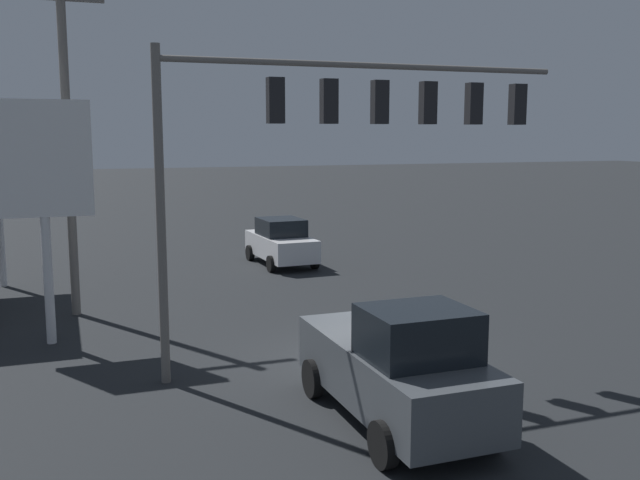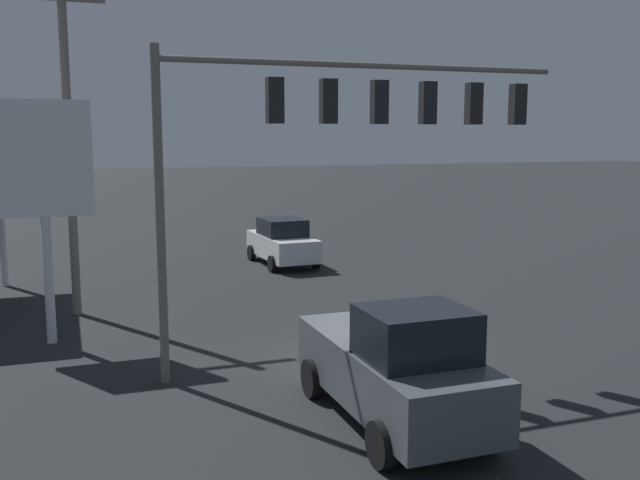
{
  "view_description": "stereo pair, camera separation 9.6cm",
  "coord_description": "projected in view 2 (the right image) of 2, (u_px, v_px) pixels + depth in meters",
  "views": [
    {
      "loc": [
        6.36,
        15.47,
        5.41
      ],
      "look_at": [
        0.0,
        -2.0,
        2.63
      ],
      "focal_mm": 40.0,
      "sensor_mm": 36.0,
      "label": 1
    },
    {
      "loc": [
        6.27,
        15.5,
        5.41
      ],
      "look_at": [
        0.0,
        -2.0,
        2.63
      ],
      "focal_mm": 40.0,
      "sensor_mm": 36.0,
      "label": 2
    }
  ],
  "objects": [
    {
      "name": "sedan_waiting",
      "position": [
        282.0,
        242.0,
        29.64
      ],
      "size": [
        2.21,
        4.47,
        1.93
      ],
      "rotation": [
        0.0,
        0.0,
        1.61
      ],
      "color": "silver",
      "rests_on": "ground"
    },
    {
      "name": "pickup_parked",
      "position": [
        396.0,
        367.0,
        13.25
      ],
      "size": [
        2.29,
        5.21,
        2.4
      ],
      "rotation": [
        0.0,
        0.0,
        1.58
      ],
      "color": "#474C51",
      "rests_on": "ground"
    },
    {
      "name": "ground_plane",
      "position": [
        348.0,
        358.0,
        17.32
      ],
      "size": [
        200.0,
        200.0,
        0.0
      ],
      "primitive_type": "plane",
      "color": "black"
    },
    {
      "name": "traffic_signal_assembly",
      "position": [
        347.0,
        122.0,
        16.31
      ],
      "size": [
        9.78,
        0.43,
        7.25
      ],
      "color": "slate",
      "rests_on": "ground"
    },
    {
      "name": "utility_pole",
      "position": [
        69.0,
        141.0,
        20.83
      ],
      "size": [
        2.4,
        0.26,
        9.82
      ],
      "color": "slate",
      "rests_on": "ground"
    },
    {
      "name": "price_sign",
      "position": [
        42.0,
        170.0,
        17.96
      ],
      "size": [
        2.44,
        0.27,
        6.26
      ],
      "color": "silver",
      "rests_on": "ground"
    }
  ]
}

